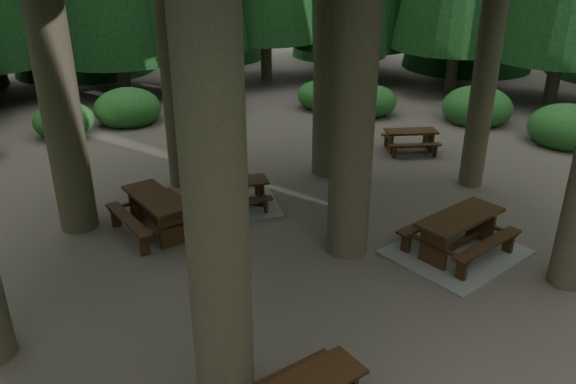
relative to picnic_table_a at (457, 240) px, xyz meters
name	(u,v)px	position (x,y,z in m)	size (l,w,h in m)	color
ground	(316,262)	(-2.79, 0.83, -0.31)	(80.00, 80.00, 0.00)	#49413B
picnic_table_a	(457,240)	(0.00, 0.00, 0.00)	(3.03, 2.73, 0.86)	gray
picnic_table_b	(156,208)	(-5.42, 3.38, 0.25)	(1.98, 2.26, 0.84)	#32190F
picnic_table_c	(235,199)	(-3.47, 3.87, -0.08)	(2.25, 1.95, 0.69)	gray
picnic_table_d	(411,138)	(2.66, 5.53, 0.14)	(1.86, 1.67, 0.67)	#32190F
shrub_ring	(331,222)	(-2.09, 1.58, 0.09)	(23.86, 24.64, 1.49)	#21602A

